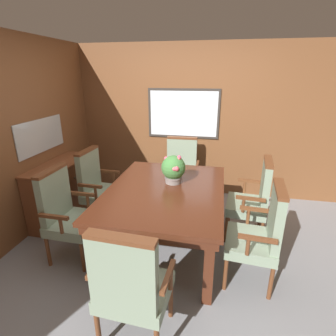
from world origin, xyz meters
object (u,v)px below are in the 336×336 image
object	(u,v)px
chair_left_far	(98,184)
potted_plant	(173,169)
dining_table	(165,196)
chair_right_far	(254,197)
chair_right_near	(261,232)
chair_head_far	(181,168)
chair_left_near	(66,212)
sideboard_cabinet	(63,191)
chair_head_near	(131,285)

from	to	relation	value
chair_left_far	potted_plant	world-z (taller)	potted_plant
dining_table	chair_right_far	xyz separation A→B (m)	(1.03, 0.40, -0.10)
chair_right_near	potted_plant	world-z (taller)	potted_plant
chair_head_far	potted_plant	world-z (taller)	potted_plant
dining_table	chair_left_far	world-z (taller)	chair_left_far
potted_plant	dining_table	bearing A→B (deg)	-105.53
chair_left_far	chair_right_far	distance (m)	2.06
chair_left_near	sideboard_cabinet	world-z (taller)	chair_left_near
chair_head_near	chair_head_far	xyz separation A→B (m)	(-0.02, 2.51, 0.00)
chair_left_far	chair_head_far	distance (m)	1.34
chair_head_far	chair_right_near	bearing A→B (deg)	-58.46
chair_head_far	sideboard_cabinet	xyz separation A→B (m)	(-1.56, -0.87, -0.14)
chair_right_near	chair_head_far	bearing A→B (deg)	-142.74
chair_head_near	chair_left_far	distance (m)	1.94
dining_table	chair_left_near	world-z (taller)	chair_left_near
chair_head_near	potted_plant	xyz separation A→B (m)	(0.05, 1.46, 0.37)
chair_right_near	chair_left_far	world-z (taller)	same
chair_left_far	sideboard_cabinet	distance (m)	0.56
chair_right_near	chair_head_far	xyz separation A→B (m)	(-1.03, 1.63, 0.00)
dining_table	sideboard_cabinet	distance (m)	1.63
chair_right_near	chair_left_far	size ratio (longest dim) A/B	1.00
chair_left_far	chair_head_far	world-z (taller)	same
chair_left_near	dining_table	bearing A→B (deg)	-68.00
chair_left_near	chair_right_near	bearing A→B (deg)	-88.41
dining_table	chair_left_near	size ratio (longest dim) A/B	1.67
potted_plant	sideboard_cabinet	xyz separation A→B (m)	(-1.63, 0.17, -0.51)
chair_right_near	chair_left_far	bearing A→B (deg)	-105.38
chair_left_near	sideboard_cabinet	xyz separation A→B (m)	(-0.54, 0.76, -0.14)
chair_head_near	chair_head_far	distance (m)	2.51
chair_right_near	chair_head_far	world-z (taller)	same
chair_head_far	chair_right_far	xyz separation A→B (m)	(1.04, -0.85, 0.00)
chair_left_near	potted_plant	bearing A→B (deg)	-60.26
chair_head_far	chair_right_far	distance (m)	1.34
chair_right_far	chair_left_far	bearing A→B (deg)	-83.92
chair_head_near	potted_plant	world-z (taller)	potted_plant
sideboard_cabinet	chair_left_far	bearing A→B (deg)	0.81
dining_table	chair_right_far	size ratio (longest dim) A/B	1.67
chair_right_far	sideboard_cabinet	xyz separation A→B (m)	(-2.60, -0.03, -0.14)
chair_right_near	chair_left_far	xyz separation A→B (m)	(-2.05, 0.76, 0.00)
chair_left_near	chair_head_far	bearing A→B (deg)	-30.76
chair_head_near	dining_table	bearing A→B (deg)	-86.62
chair_right_near	potted_plant	xyz separation A→B (m)	(-0.96, 0.58, 0.37)
chair_right_near	chair_right_far	xyz separation A→B (m)	(0.02, 0.78, 0.00)
chair_left_near	chair_right_far	world-z (taller)	same
sideboard_cabinet	chair_head_near	bearing A→B (deg)	-45.91
potted_plant	sideboard_cabinet	world-z (taller)	potted_plant
potted_plant	chair_right_far	bearing A→B (deg)	11.45
potted_plant	chair_right_near	bearing A→B (deg)	-31.26
chair_right_far	chair_right_near	bearing A→B (deg)	4.41
chair_left_near	sideboard_cabinet	bearing A→B (deg)	36.42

